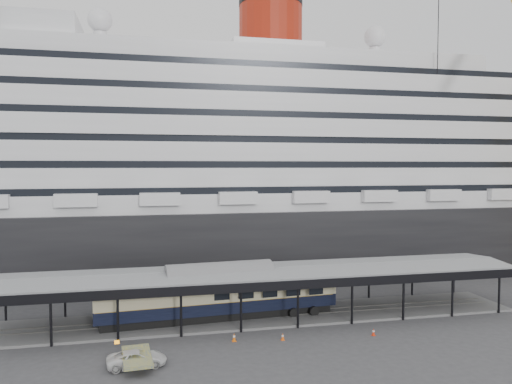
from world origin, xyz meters
TOP-DOWN VIEW (x-y plane):
  - ground at (0.00, 0.00)m, footprint 200.00×200.00m
  - cruise_ship at (0.05, 32.00)m, footprint 130.00×30.00m
  - platform_canopy at (0.00, 5.00)m, footprint 56.00×9.18m
  - port_truck at (-12.68, -5.46)m, footprint 4.87×2.52m
  - pullman_carriage at (-4.38, 5.00)m, footprint 25.31×5.09m
  - traffic_cone_left at (0.46, -2.13)m, footprint 0.35×0.35m
  - traffic_cone_mid at (-4.00, -1.44)m, footprint 0.42×0.42m
  - traffic_cone_right at (9.25, -2.82)m, footprint 0.45×0.45m

SIDE VIEW (x-z plane):
  - ground at x=0.00m, z-range 0.00..0.00m
  - traffic_cone_left at x=0.46m, z-range 0.00..0.66m
  - traffic_cone_right at x=9.25m, z-range 0.00..0.67m
  - traffic_cone_mid at x=-4.00m, z-range 0.00..0.76m
  - port_truck at x=-12.68m, z-range 0.00..1.31m
  - platform_canopy at x=0.00m, z-range -0.29..5.01m
  - pullman_carriage at x=-4.38m, z-range -9.38..15.31m
  - cruise_ship at x=0.05m, z-range -3.60..40.30m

